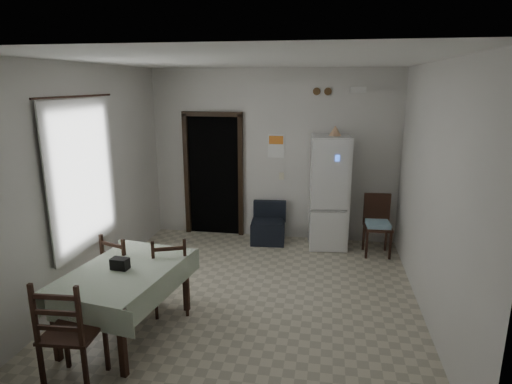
{
  "coord_description": "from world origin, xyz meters",
  "views": [
    {
      "loc": [
        0.92,
        -4.91,
        2.66
      ],
      "look_at": [
        0.0,
        0.5,
        1.25
      ],
      "focal_mm": 30.0,
      "sensor_mm": 36.0,
      "label": 1
    }
  ],
  "objects_px": {
    "corner_chair": "(378,226)",
    "dining_table": "(127,301)",
    "dining_chair_near_head": "(72,330)",
    "dining_chair_far_left": "(126,270)",
    "navy_seat": "(268,223)",
    "fridge": "(329,192)",
    "dining_chair_far_right": "(170,273)"
  },
  "relations": [
    {
      "from": "navy_seat",
      "to": "fridge",
      "type": "bearing_deg",
      "value": -4.4
    },
    {
      "from": "dining_chair_far_left",
      "to": "dining_chair_far_right",
      "type": "relative_size",
      "value": 1.0
    },
    {
      "from": "dining_chair_far_left",
      "to": "dining_chair_far_right",
      "type": "bearing_deg",
      "value": -162.33
    },
    {
      "from": "fridge",
      "to": "navy_seat",
      "type": "bearing_deg",
      "value": 173.41
    },
    {
      "from": "navy_seat",
      "to": "dining_chair_near_head",
      "type": "xyz_separation_m",
      "value": [
        -1.21,
        -3.81,
        0.2
      ]
    },
    {
      "from": "dining_chair_far_right",
      "to": "corner_chair",
      "type": "bearing_deg",
      "value": -161.1
    },
    {
      "from": "navy_seat",
      "to": "dining_chair_near_head",
      "type": "distance_m",
      "value": 4.0
    },
    {
      "from": "corner_chair",
      "to": "dining_table",
      "type": "bearing_deg",
      "value": -140.09
    },
    {
      "from": "corner_chair",
      "to": "dining_table",
      "type": "height_order",
      "value": "corner_chair"
    },
    {
      "from": "dining_chair_near_head",
      "to": "dining_chair_far_left",
      "type": "bearing_deg",
      "value": -86.46
    },
    {
      "from": "navy_seat",
      "to": "dining_chair_near_head",
      "type": "height_order",
      "value": "dining_chair_near_head"
    },
    {
      "from": "dining_chair_far_right",
      "to": "dining_chair_near_head",
      "type": "xyz_separation_m",
      "value": [
        -0.39,
        -1.37,
        0.06
      ]
    },
    {
      "from": "dining_chair_far_right",
      "to": "dining_chair_near_head",
      "type": "height_order",
      "value": "dining_chair_near_head"
    },
    {
      "from": "corner_chair",
      "to": "dining_chair_far_left",
      "type": "bearing_deg",
      "value": -148.93
    },
    {
      "from": "corner_chair",
      "to": "dining_table",
      "type": "relative_size",
      "value": 0.66
    },
    {
      "from": "fridge",
      "to": "navy_seat",
      "type": "distance_m",
      "value": 1.16
    },
    {
      "from": "corner_chair",
      "to": "dining_chair_near_head",
      "type": "relative_size",
      "value": 0.89
    },
    {
      "from": "corner_chair",
      "to": "dining_chair_far_right",
      "type": "bearing_deg",
      "value": -143.35
    },
    {
      "from": "navy_seat",
      "to": "dining_chair_far_left",
      "type": "bearing_deg",
      "value": -124.21
    },
    {
      "from": "dining_chair_near_head",
      "to": "fridge",
      "type": "bearing_deg",
      "value": -123.91
    },
    {
      "from": "dining_chair_far_left",
      "to": "dining_table",
      "type": "bearing_deg",
      "value": 135.36
    },
    {
      "from": "navy_seat",
      "to": "dining_table",
      "type": "bearing_deg",
      "value": -114.91
    },
    {
      "from": "dining_table",
      "to": "dining_chair_near_head",
      "type": "relative_size",
      "value": 1.36
    },
    {
      "from": "dining_chair_near_head",
      "to": "corner_chair",
      "type": "bearing_deg",
      "value": -133.74
    },
    {
      "from": "navy_seat",
      "to": "corner_chair",
      "type": "height_order",
      "value": "corner_chair"
    },
    {
      "from": "dining_chair_far_right",
      "to": "navy_seat",
      "type": "bearing_deg",
      "value": -129.83
    },
    {
      "from": "fridge",
      "to": "dining_chair_near_head",
      "type": "relative_size",
      "value": 1.72
    },
    {
      "from": "dining_table",
      "to": "dining_chair_near_head",
      "type": "distance_m",
      "value": 0.86
    },
    {
      "from": "navy_seat",
      "to": "dining_chair_far_right",
      "type": "distance_m",
      "value": 2.57
    },
    {
      "from": "dining_chair_far_left",
      "to": "navy_seat",
      "type": "bearing_deg",
      "value": -101.01
    },
    {
      "from": "navy_seat",
      "to": "dining_table",
      "type": "height_order",
      "value": "dining_table"
    },
    {
      "from": "corner_chair",
      "to": "dining_table",
      "type": "xyz_separation_m",
      "value": [
        -2.89,
        -2.72,
        -0.1
      ]
    }
  ]
}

